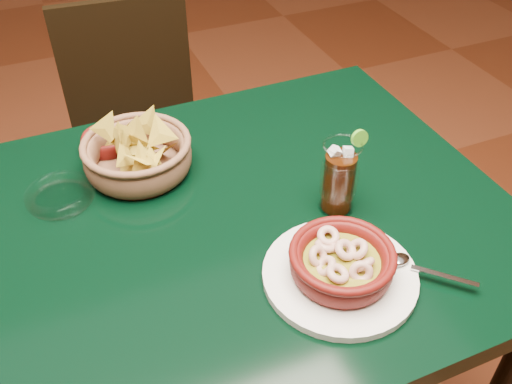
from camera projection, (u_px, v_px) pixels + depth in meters
name	position (u px, v px, depth m)	size (l,w,h in m)	color
dining_table	(182.00, 271.00, 1.05)	(1.20, 0.80, 0.75)	black
dining_chair	(141.00, 140.00, 1.68)	(0.42, 0.42, 0.85)	black
shrimp_plate	(341.00, 265.00, 0.89)	(0.31, 0.25, 0.07)	silver
chip_basket	(138.00, 155.00, 1.09)	(0.24, 0.24, 0.15)	brown
guacamole_ramekin	(107.00, 141.00, 1.16)	(0.12, 0.12, 0.04)	#4A0B09
cola_drink	(339.00, 178.00, 0.99)	(0.14, 0.14, 0.16)	white
glass_ashtray	(60.00, 195.00, 1.04)	(0.13, 0.13, 0.03)	white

